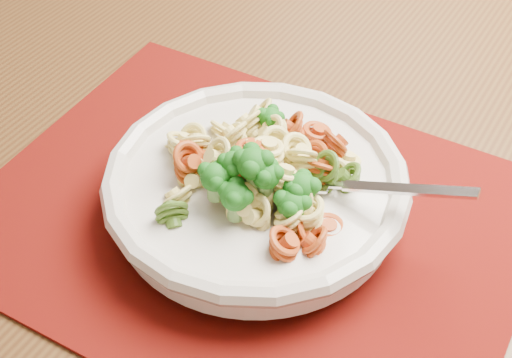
# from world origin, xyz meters

# --- Properties ---
(dining_table) EXTENTS (1.81, 1.47, 0.77)m
(dining_table) POSITION_xyz_m (-0.32, -0.61, 0.67)
(dining_table) COLOR #513416
(dining_table) RESTS_ON ground
(placemat) EXTENTS (0.56, 0.49, 0.00)m
(placemat) POSITION_xyz_m (-0.33, -0.75, 0.77)
(placemat) COLOR #540F03
(placemat) RESTS_ON dining_table
(pasta_bowl) EXTENTS (0.27, 0.27, 0.05)m
(pasta_bowl) POSITION_xyz_m (-0.33, -0.74, 0.80)
(pasta_bowl) COLOR beige
(pasta_bowl) RESTS_ON placemat
(pasta_broccoli_heap) EXTENTS (0.22, 0.22, 0.06)m
(pasta_broccoli_heap) POSITION_xyz_m (-0.33, -0.74, 0.81)
(pasta_broccoli_heap) COLOR #EBDC74
(pasta_broccoli_heap) RESTS_ON pasta_bowl
(fork) EXTENTS (0.18, 0.07, 0.08)m
(fork) POSITION_xyz_m (-0.27, -0.74, 0.81)
(fork) COLOR silver
(fork) RESTS_ON pasta_bowl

